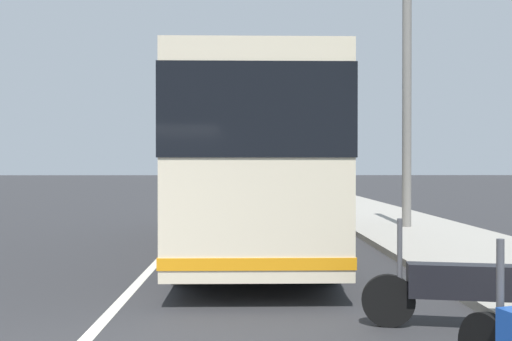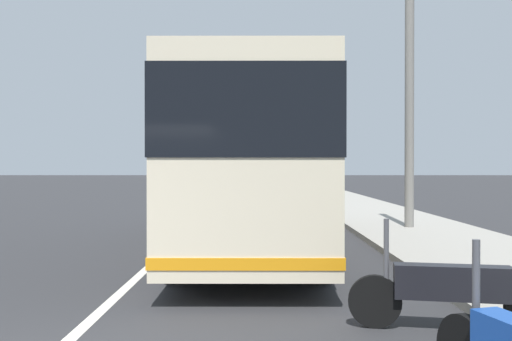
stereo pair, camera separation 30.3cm
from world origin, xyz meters
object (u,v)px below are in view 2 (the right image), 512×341
object	(u,v)px
car_side_street	(258,187)
utility_pole	(409,108)
car_ahead_same_lane	(218,179)
car_behind_bus	(256,181)
coach_bus	(251,158)
motorcycle_far_end	(451,289)

from	to	relation	value
car_side_street	utility_pole	distance (m)	14.66
car_ahead_same_lane	car_behind_bus	distance (m)	5.31
coach_bus	car_behind_bus	distance (m)	29.95
coach_bus	car_behind_bus	bearing A→B (deg)	0.04
motorcycle_far_end	car_ahead_same_lane	xyz separation A→B (m)	(39.96, 5.58, 0.27)
motorcycle_far_end	car_ahead_same_lane	distance (m)	40.35
motorcycle_far_end	car_side_street	size ratio (longest dim) A/B	0.52
motorcycle_far_end	car_behind_bus	bearing A→B (deg)	-76.23
car_ahead_same_lane	utility_pole	bearing A→B (deg)	16.93
car_ahead_same_lane	utility_pole	xyz separation A→B (m)	(-30.83, -7.71, 2.75)
motorcycle_far_end	coach_bus	bearing A→B (deg)	-58.32
motorcycle_far_end	car_ahead_same_lane	world-z (taller)	car_ahead_same_lane
motorcycle_far_end	utility_pole	distance (m)	9.85
coach_bus	utility_pole	size ratio (longest dim) A/B	1.44
coach_bus	car_side_street	xyz separation A→B (m)	(17.04, -0.19, -1.31)
car_side_street	car_behind_bus	world-z (taller)	car_side_street
car_side_street	coach_bus	bearing A→B (deg)	175.86
car_behind_bus	utility_pole	distance (m)	27.15
utility_pole	motorcycle_far_end	bearing A→B (deg)	166.92
car_behind_bus	utility_pole	bearing A→B (deg)	-171.24
car_behind_bus	car_side_street	bearing A→B (deg)	-179.84
motorcycle_far_end	car_behind_bus	distance (m)	35.85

